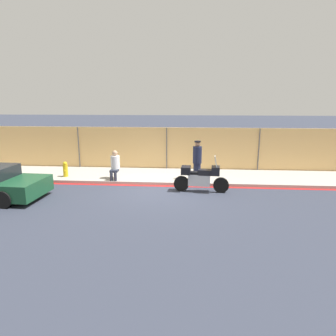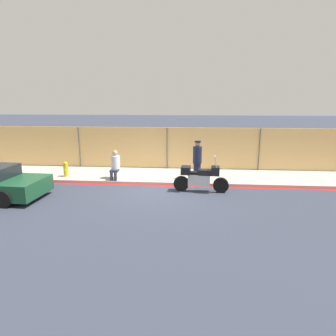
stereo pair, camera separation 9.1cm
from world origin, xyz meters
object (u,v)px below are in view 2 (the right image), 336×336
Objects in this scene: officer_standing at (197,160)px; person_seated_on_curb at (115,163)px; fire_hydrant at (66,169)px; motorcycle at (200,177)px.

officer_standing reaches higher than person_seated_on_curb.
officer_standing is 1.35× the size of person_seated_on_curb.
fire_hydrant is at bearing 179.54° from officer_standing.
motorcycle is 6.37m from fire_hydrant.
motorcycle is 3.12× the size of fire_hydrant.
fire_hydrant is (-6.08, 0.05, -0.54)m from officer_standing.
motorcycle is at bearing -13.09° from fire_hydrant.
officer_standing is (-0.12, 1.40, 0.43)m from motorcycle.
motorcycle is 1.71× the size of person_seated_on_curb.
fire_hydrant is (-2.41, 0.22, -0.36)m from person_seated_on_curb.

